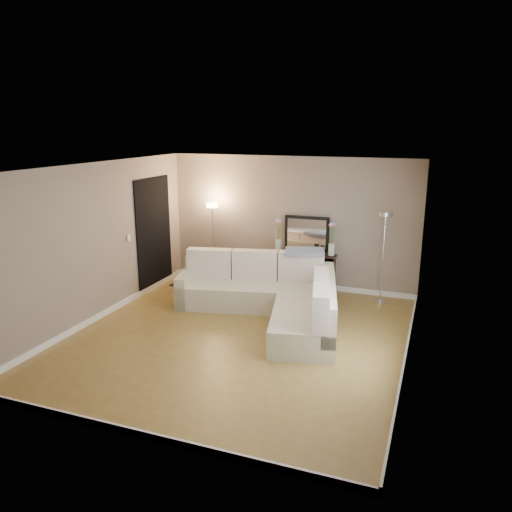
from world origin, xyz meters
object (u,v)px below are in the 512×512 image
(console_table, at_px, (300,270))
(floor_lamp_unlit, at_px, (384,239))
(floor_lamp_lit, at_px, (213,227))
(sectional_sofa, at_px, (274,295))

(console_table, height_order, floor_lamp_unlit, floor_lamp_unlit)
(console_table, bearing_deg, floor_lamp_lit, -179.16)
(console_table, relative_size, floor_lamp_lit, 0.76)
(console_table, bearing_deg, sectional_sofa, -92.94)
(sectional_sofa, distance_m, console_table, 1.40)
(floor_lamp_lit, bearing_deg, sectional_sofa, -37.51)
(sectional_sofa, relative_size, floor_lamp_unlit, 1.94)
(sectional_sofa, bearing_deg, floor_lamp_unlit, 37.80)
(sectional_sofa, relative_size, floor_lamp_lit, 2.00)
(sectional_sofa, xyz_separation_m, floor_lamp_lit, (-1.78, 1.37, 0.80))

